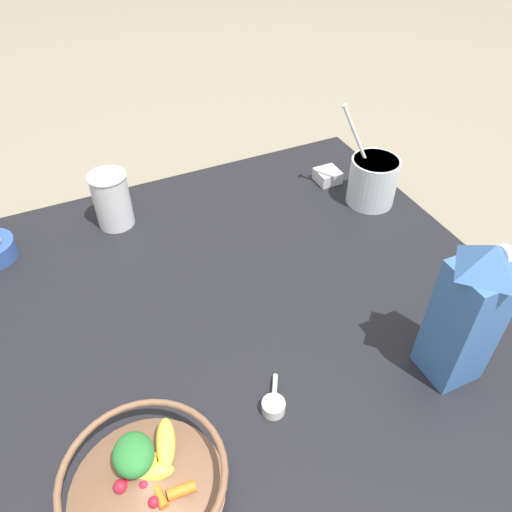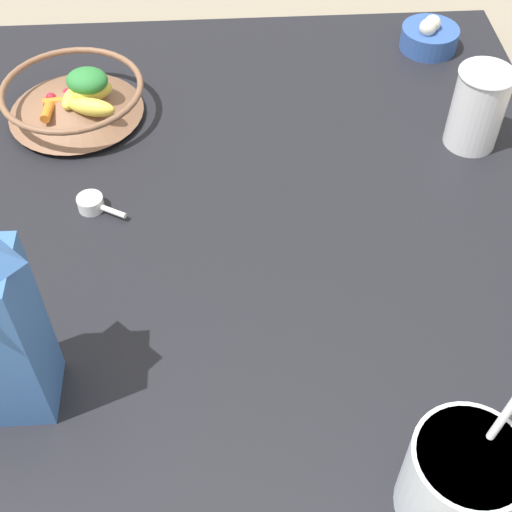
% 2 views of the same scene
% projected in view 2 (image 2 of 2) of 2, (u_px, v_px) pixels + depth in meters
% --- Properties ---
extents(ground_plane, '(6.00, 6.00, 0.00)m').
position_uv_depth(ground_plane, '(220.00, 238.00, 1.04)').
color(ground_plane, gray).
extents(countertop, '(1.05, 1.05, 0.04)m').
position_uv_depth(countertop, '(219.00, 228.00, 1.02)').
color(countertop, black).
rests_on(countertop, ground_plane).
extents(fruit_bowl, '(0.23, 0.23, 0.08)m').
position_uv_depth(fruit_bowl, '(75.00, 98.00, 1.13)').
color(fruit_bowl, brown).
rests_on(fruit_bowl, countertop).
extents(yogurt_tub, '(0.14, 0.13, 0.23)m').
position_uv_depth(yogurt_tub, '(461.00, 478.00, 0.69)').
color(yogurt_tub, silver).
rests_on(yogurt_tub, countertop).
extents(drinking_cup, '(0.08, 0.08, 0.13)m').
position_uv_depth(drinking_cup, '(478.00, 107.00, 1.06)').
color(drinking_cup, white).
rests_on(drinking_cup, countertop).
extents(measuring_scoop, '(0.07, 0.05, 0.02)m').
position_uv_depth(measuring_scoop, '(92.00, 204.00, 1.01)').
color(measuring_scoop, white).
rests_on(measuring_scoop, countertop).
extents(garlic_bowl, '(0.10, 0.10, 0.06)m').
position_uv_depth(garlic_bowl, '(429.00, 37.00, 1.27)').
color(garlic_bowl, '#3356A3').
rests_on(garlic_bowl, countertop).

